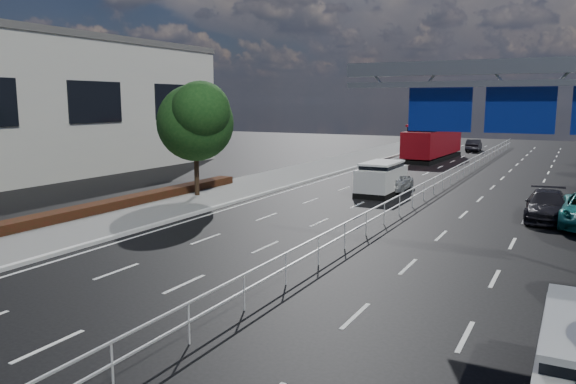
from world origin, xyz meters
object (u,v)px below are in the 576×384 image
at_px(red_bus, 433,141).
at_px(parked_car_dark, 547,206).
at_px(near_car_dark, 474,145).
at_px(overhead_gantry, 547,100).
at_px(white_minivan, 382,178).
at_px(near_car_silver, 395,180).

xyz_separation_m(red_bus, parked_car_dark, (11.46, -25.50, -1.13)).
xyz_separation_m(red_bus, near_car_dark, (2.03, 10.98, -1.14)).
height_order(overhead_gantry, near_car_dark, overhead_gantry).
relative_size(white_minivan, near_car_dark, 1.12).
height_order(white_minivan, red_bus, red_bus).
relative_size(near_car_silver, parked_car_dark, 0.86).
height_order(white_minivan, parked_car_dark, white_minivan).
distance_m(near_car_silver, near_car_dark, 31.47).
relative_size(white_minivan, parked_car_dark, 0.97).
distance_m(red_bus, parked_car_dark, 27.98).
xyz_separation_m(white_minivan, parked_car_dark, (9.28, -3.41, -0.29)).
relative_size(near_car_dark, parked_car_dark, 0.87).
distance_m(near_car_dark, parked_car_dark, 37.68).
height_order(red_bus, near_car_silver, red_bus).
relative_size(red_bus, near_car_dark, 2.88).
distance_m(white_minivan, near_car_silver, 1.67).
height_order(overhead_gantry, parked_car_dark, overhead_gantry).
bearing_deg(parked_car_dark, near_car_silver, 148.21).
distance_m(overhead_gantry, parked_car_dark, 11.64).
distance_m(white_minivan, near_car_dark, 33.07).
relative_size(overhead_gantry, parked_car_dark, 2.18).
bearing_deg(near_car_dark, overhead_gantry, 98.07).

